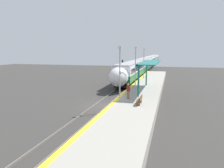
% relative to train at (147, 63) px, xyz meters
% --- Properties ---
extents(ground_plane, '(120.00, 120.00, 0.00)m').
position_rel_train_xyz_m(ground_plane, '(0.00, -46.28, -2.18)').
color(ground_plane, '#383533').
extents(rail_left, '(0.08, 90.00, 0.15)m').
position_rel_train_xyz_m(rail_left, '(-0.72, -46.28, -2.11)').
color(rail_left, slate).
rests_on(rail_left, ground_plane).
extents(rail_right, '(0.08, 90.00, 0.15)m').
position_rel_train_xyz_m(rail_right, '(0.72, -46.28, -2.11)').
color(rail_right, slate).
rests_on(rail_right, ground_plane).
extents(train, '(2.89, 80.35, 3.82)m').
position_rel_train_xyz_m(train, '(0.00, 0.00, 0.00)').
color(train, black).
rests_on(train, ground_plane).
extents(platform_right, '(4.46, 64.00, 0.93)m').
position_rel_train_xyz_m(platform_right, '(3.89, -46.28, -1.72)').
color(platform_right, '#9E998E').
rests_on(platform_right, ground_plane).
extents(platform_bench, '(0.44, 1.54, 0.89)m').
position_rel_train_xyz_m(platform_bench, '(4.48, -48.22, -0.79)').
color(platform_bench, brown).
rests_on(platform_bench, platform_right).
extents(person_waiting, '(0.36, 0.22, 1.68)m').
position_rel_train_xyz_m(person_waiting, '(2.95, -46.13, -0.38)').
color(person_waiting, '#7F6647').
rests_on(person_waiting, platform_right).
extents(railway_signal, '(0.28, 0.28, 4.10)m').
position_rel_train_xyz_m(railway_signal, '(-2.35, -24.87, 0.34)').
color(railway_signal, '#59595E').
rests_on(railway_signal, ground_plane).
extents(lamppost_near, '(0.36, 0.20, 5.55)m').
position_rel_train_xyz_m(lamppost_near, '(2.37, -47.64, 1.91)').
color(lamppost_near, '#9E9EA3').
rests_on(lamppost_near, platform_right).
extents(lamppost_mid, '(0.36, 0.20, 5.55)m').
position_rel_train_xyz_m(lamppost_mid, '(2.37, -37.85, 1.91)').
color(lamppost_mid, '#9E9EA3').
rests_on(lamppost_mid, platform_right).
extents(lamppost_far, '(0.36, 0.20, 5.55)m').
position_rel_train_xyz_m(lamppost_far, '(2.37, -28.05, 1.91)').
color(lamppost_far, '#9E9EA3').
rests_on(lamppost_far, platform_right).
extents(station_canopy, '(2.02, 11.07, 3.68)m').
position_rel_train_xyz_m(station_canopy, '(4.39, -40.65, 2.18)').
color(station_canopy, '#1E6B66').
rests_on(station_canopy, platform_right).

